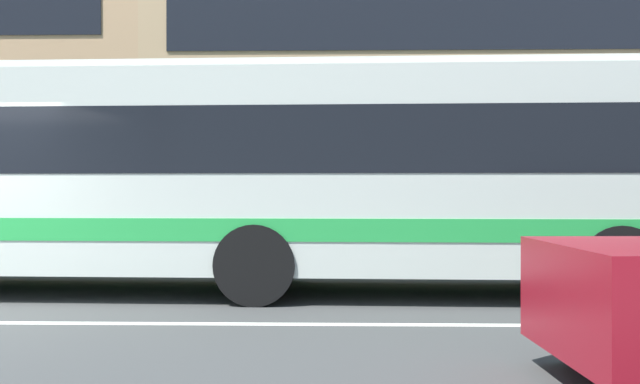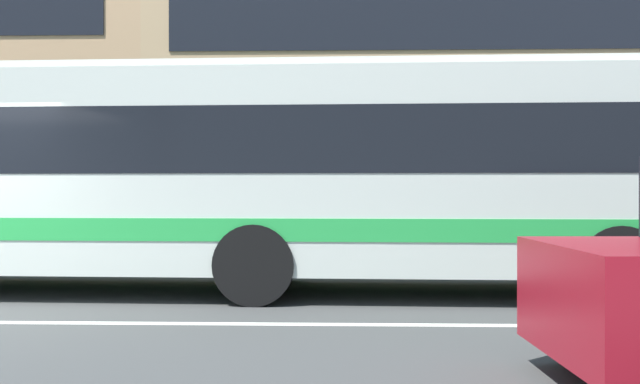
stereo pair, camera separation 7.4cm
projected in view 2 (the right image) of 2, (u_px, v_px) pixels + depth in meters
name	position (u px, v px, depth m)	size (l,w,h in m)	color
hedge_row_far	(226.00, 237.00, 14.09)	(17.94, 1.10, 1.03)	#174F1F
apartment_block_right	(468.00, 75.00, 23.61)	(18.22, 10.76, 10.22)	tan
transit_bus	(213.00, 170.00, 10.25)	(12.37, 3.06, 3.06)	silver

